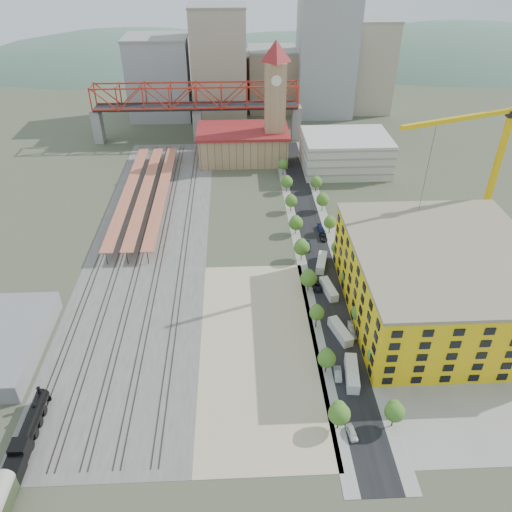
{
  "coord_description": "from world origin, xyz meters",
  "views": [
    {
      "loc": [
        -8.77,
        -117.81,
        84.49
      ],
      "look_at": [
        -3.63,
        -7.32,
        10.0
      ],
      "focal_mm": 35.0,
      "sensor_mm": 36.0,
      "label": 1
    }
  ],
  "objects_px": {
    "locomotive": "(27,436)",
    "site_trailer_c": "(329,289)",
    "construction_building": "(440,281)",
    "site_trailer_a": "(352,373)",
    "clock_tower": "(275,92)",
    "site_trailer_b": "(340,332)",
    "site_trailer_d": "(321,263)",
    "car_0": "(352,433)",
    "tower_crane": "(491,155)"
  },
  "relations": [
    {
      "from": "construction_building",
      "to": "site_trailer_d",
      "type": "distance_m",
      "value": 34.57
    },
    {
      "from": "site_trailer_c",
      "to": "clock_tower",
      "type": "bearing_deg",
      "value": 84.06
    },
    {
      "from": "site_trailer_d",
      "to": "locomotive",
      "type": "bearing_deg",
      "value": -124.33
    },
    {
      "from": "site_trailer_b",
      "to": "site_trailer_c",
      "type": "height_order",
      "value": "site_trailer_b"
    },
    {
      "from": "clock_tower",
      "to": "site_trailer_a",
      "type": "xyz_separation_m",
      "value": [
        8.0,
        -121.96,
        -27.33
      ]
    },
    {
      "from": "site_trailer_a",
      "to": "site_trailer_d",
      "type": "height_order",
      "value": "site_trailer_a"
    },
    {
      "from": "site_trailer_a",
      "to": "site_trailer_d",
      "type": "bearing_deg",
      "value": 97.28
    },
    {
      "from": "construction_building",
      "to": "site_trailer_a",
      "type": "relative_size",
      "value": 5.08
    },
    {
      "from": "tower_crane",
      "to": "site_trailer_b",
      "type": "xyz_separation_m",
      "value": [
        -45.26,
        -35.35,
        -30.13
      ]
    },
    {
      "from": "locomotive",
      "to": "tower_crane",
      "type": "bearing_deg",
      "value": 29.39
    },
    {
      "from": "locomotive",
      "to": "clock_tower",
      "type": "bearing_deg",
      "value": 66.85
    },
    {
      "from": "tower_crane",
      "to": "car_0",
      "type": "xyz_separation_m",
      "value": [
        -48.26,
        -63.83,
        -30.69
      ]
    },
    {
      "from": "clock_tower",
      "to": "construction_building",
      "type": "height_order",
      "value": "clock_tower"
    },
    {
      "from": "site_trailer_c",
      "to": "car_0",
      "type": "bearing_deg",
      "value": -104.72
    },
    {
      "from": "tower_crane",
      "to": "car_0",
      "type": "height_order",
      "value": "tower_crane"
    },
    {
      "from": "tower_crane",
      "to": "site_trailer_b",
      "type": "height_order",
      "value": "tower_crane"
    },
    {
      "from": "locomotive",
      "to": "site_trailer_c",
      "type": "xyz_separation_m",
      "value": [
        66.0,
        44.27,
        -0.99
      ]
    },
    {
      "from": "site_trailer_b",
      "to": "site_trailer_d",
      "type": "xyz_separation_m",
      "value": [
        0.0,
        29.61,
        0.0
      ]
    },
    {
      "from": "locomotive",
      "to": "site_trailer_b",
      "type": "xyz_separation_m",
      "value": [
        66.0,
        27.31,
        -0.95
      ]
    },
    {
      "from": "locomotive",
      "to": "site_trailer_d",
      "type": "distance_m",
      "value": 87.16
    },
    {
      "from": "car_0",
      "to": "construction_building",
      "type": "bearing_deg",
      "value": 44.12
    },
    {
      "from": "clock_tower",
      "to": "construction_building",
      "type": "xyz_separation_m",
      "value": [
        34.0,
        -99.99,
        -19.29
      ]
    },
    {
      "from": "locomotive",
      "to": "site_trailer_c",
      "type": "distance_m",
      "value": 79.48
    },
    {
      "from": "site_trailer_b",
      "to": "car_0",
      "type": "xyz_separation_m",
      "value": [
        -3.0,
        -28.48,
        -0.56
      ]
    },
    {
      "from": "locomotive",
      "to": "site_trailer_b",
      "type": "bearing_deg",
      "value": 22.48
    },
    {
      "from": "locomotive",
      "to": "car_0",
      "type": "bearing_deg",
      "value": -1.06
    },
    {
      "from": "site_trailer_b",
      "to": "car_0",
      "type": "height_order",
      "value": "site_trailer_b"
    },
    {
      "from": "site_trailer_b",
      "to": "site_trailer_d",
      "type": "relative_size",
      "value": 1.0
    },
    {
      "from": "tower_crane",
      "to": "site_trailer_a",
      "type": "height_order",
      "value": "tower_crane"
    },
    {
      "from": "site_trailer_a",
      "to": "site_trailer_d",
      "type": "xyz_separation_m",
      "value": [
        0.0,
        43.24,
        -0.1
      ]
    },
    {
      "from": "construction_building",
      "to": "car_0",
      "type": "distance_m",
      "value": 47.67
    },
    {
      "from": "construction_building",
      "to": "car_0",
      "type": "relative_size",
      "value": 12.36
    },
    {
      "from": "site_trailer_c",
      "to": "site_trailer_b",
      "type": "bearing_deg",
      "value": -100.95
    },
    {
      "from": "clock_tower",
      "to": "construction_building",
      "type": "relative_size",
      "value": 1.03
    },
    {
      "from": "clock_tower",
      "to": "tower_crane",
      "type": "height_order",
      "value": "clock_tower"
    },
    {
      "from": "site_trailer_b",
      "to": "clock_tower",
      "type": "bearing_deg",
      "value": 77.75
    },
    {
      "from": "construction_building",
      "to": "site_trailer_c",
      "type": "height_order",
      "value": "construction_building"
    },
    {
      "from": "construction_building",
      "to": "tower_crane",
      "type": "relative_size",
      "value": 0.99
    },
    {
      "from": "site_trailer_d",
      "to": "site_trailer_a",
      "type": "bearing_deg",
      "value": -75.11
    },
    {
      "from": "car_0",
      "to": "site_trailer_a",
      "type": "bearing_deg",
      "value": 70.93
    },
    {
      "from": "site_trailer_b",
      "to": "car_0",
      "type": "bearing_deg",
      "value": -112.49
    },
    {
      "from": "site_trailer_c",
      "to": "construction_building",
      "type": "bearing_deg",
      "value": -29.29
    },
    {
      "from": "construction_building",
      "to": "tower_crane",
      "type": "height_order",
      "value": "tower_crane"
    },
    {
      "from": "clock_tower",
      "to": "car_0",
      "type": "bearing_deg",
      "value": -87.91
    },
    {
      "from": "tower_crane",
      "to": "clock_tower",
      "type": "bearing_deg",
      "value": 126.12
    },
    {
      "from": "site_trailer_c",
      "to": "site_trailer_a",
      "type": "bearing_deg",
      "value": -100.95
    },
    {
      "from": "tower_crane",
      "to": "site_trailer_a",
      "type": "xyz_separation_m",
      "value": [
        -45.26,
        -48.97,
        -30.02
      ]
    },
    {
      "from": "site_trailer_a",
      "to": "site_trailer_c",
      "type": "distance_m",
      "value": 30.58
    },
    {
      "from": "clock_tower",
      "to": "tower_crane",
      "type": "xyz_separation_m",
      "value": [
        53.26,
        -72.98,
        2.69
      ]
    },
    {
      "from": "site_trailer_c",
      "to": "site_trailer_d",
      "type": "relative_size",
      "value": 0.97
    }
  ]
}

